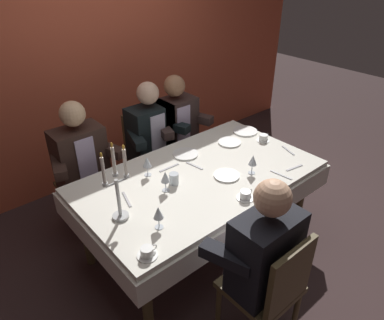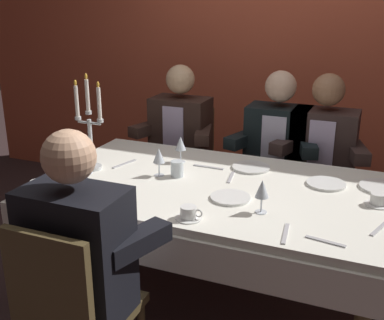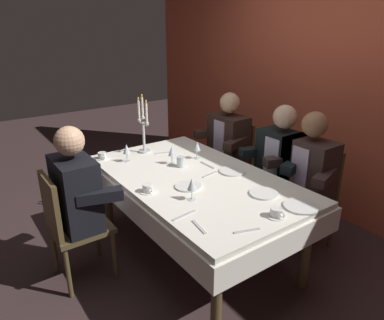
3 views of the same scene
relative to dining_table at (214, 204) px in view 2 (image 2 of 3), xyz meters
name	(u,v)px [view 2 (image 2 of 3)]	position (x,y,z in m)	size (l,w,h in m)	color
ground_plane	(213,300)	(0.00, 0.00, -0.62)	(12.00, 12.00, 0.00)	#382727
back_wall	(287,42)	(0.00, 1.66, 0.73)	(6.00, 0.12, 2.70)	#BF5035
dining_table	(214,204)	(0.00, 0.00, 0.00)	(1.94, 1.14, 0.74)	white
candelabra	(90,132)	(-0.75, -0.05, 0.35)	(0.19, 0.11, 0.56)	silver
dinner_plate_0	(326,184)	(0.56, 0.22, 0.13)	(0.21, 0.21, 0.01)	white
dinner_plate_1	(251,167)	(0.11, 0.31, 0.13)	(0.22, 0.22, 0.01)	white
dinner_plate_2	(382,187)	(0.84, 0.28, 0.13)	(0.24, 0.24, 0.01)	white
dinner_plate_3	(230,198)	(0.14, -0.16, 0.13)	(0.20, 0.20, 0.01)	white
wine_glass_0	(159,156)	(-0.34, 0.00, 0.24)	(0.07, 0.07, 0.16)	silver
wine_glass_1	(86,166)	(-0.61, -0.30, 0.24)	(0.07, 0.07, 0.16)	silver
wine_glass_2	(262,190)	(0.32, -0.25, 0.23)	(0.07, 0.07, 0.16)	silver
wine_glass_3	(181,144)	(-0.32, 0.26, 0.23)	(0.07, 0.07, 0.16)	silver
water_tumbler_0	(177,169)	(-0.24, 0.03, 0.16)	(0.07, 0.07, 0.09)	silver
coffee_cup_0	(379,200)	(0.83, 0.05, 0.15)	(0.13, 0.12, 0.06)	white
coffee_cup_1	(189,213)	(0.04, -0.45, 0.15)	(0.13, 0.12, 0.06)	white
coffee_cup_2	(38,187)	(-0.81, -0.45, 0.15)	(0.13, 0.12, 0.06)	white
fork_0	(379,229)	(0.85, -0.22, 0.12)	(0.17, 0.02, 0.01)	#B7B7BC
knife_1	(285,234)	(0.48, -0.43, 0.12)	(0.19, 0.02, 0.01)	#B7B7BC
fork_2	(325,241)	(0.65, -0.43, 0.12)	(0.17, 0.02, 0.01)	#B7B7BC
knife_3	(208,167)	(-0.13, 0.23, 0.12)	(0.19, 0.02, 0.01)	#B7B7BC
spoon_4	(231,177)	(0.05, 0.12, 0.12)	(0.17, 0.02, 0.01)	#B7B7BC
knife_5	(124,164)	(-0.62, 0.09, 0.12)	(0.19, 0.02, 0.01)	#B7B7BC
seated_diner_0	(181,133)	(-0.59, 0.89, 0.11)	(0.63, 0.48, 1.24)	brown
seated_diner_1	(76,251)	(-0.27, -0.89, 0.11)	(0.63, 0.48, 1.24)	brown
seated_diner_2	(277,144)	(0.14, 0.89, 0.11)	(0.63, 0.48, 1.24)	brown
seated_diner_3	(323,149)	(0.45, 0.89, 0.11)	(0.63, 0.48, 1.24)	brown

